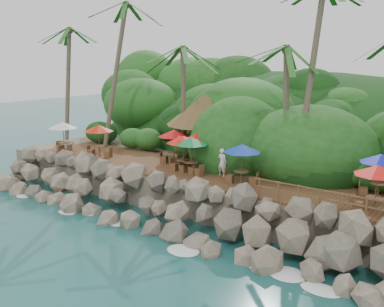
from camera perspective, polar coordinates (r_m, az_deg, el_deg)
The scene contains 12 objects.
ground at distance 25.43m, azimuth -8.17°, elevation -9.88°, with size 140.00×140.00×0.00m, color #19514F.
land_base at distance 37.61m, azimuth 9.08°, elevation -0.84°, with size 32.00×25.20×2.10m, color gray.
jungle_hill at distance 44.49m, azimuth 13.50°, elevation -0.35°, with size 44.80×28.00×15.40m, color #143811.
seawall at distance 26.38m, azimuth -5.19°, elevation -6.30°, with size 29.00×4.00×2.30m, color gray, non-canonical shape.
terrace at distance 29.06m, azimuth -0.00°, elevation -2.31°, with size 26.00×5.00×0.20m, color brown.
jungle_foliage at distance 37.01m, azimuth 8.31°, elevation -2.71°, with size 44.00×16.00×12.00m, color #143811, non-canonical shape.
foam_line at distance 25.61m, azimuth -7.70°, elevation -9.63°, with size 25.20×0.80×0.06m.
palms at distance 30.86m, azimuth 2.03°, elevation 16.39°, with size 32.78×6.68×12.70m.
palapa at distance 32.24m, azimuth 1.67°, elevation 5.66°, with size 5.63×5.63×4.60m.
dining_clusters at distance 27.78m, azimuth 0.70°, elevation 1.37°, with size 25.07×4.91×2.37m.
railing at distance 22.53m, azimuth 16.10°, elevation -5.36°, with size 7.20×0.10×1.00m.
waiter at distance 27.36m, azimuth 3.89°, elevation -1.16°, with size 0.64×0.42×1.76m, color silver.
Camera 1 is at (16.67, -16.61, 9.63)m, focal length 41.50 mm.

